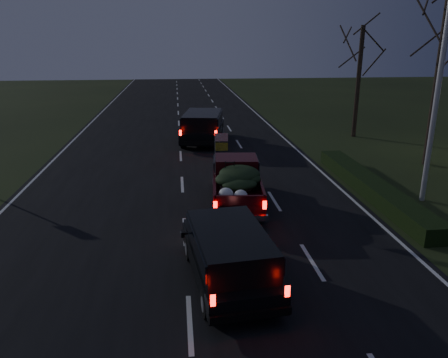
{
  "coord_description": "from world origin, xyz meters",
  "views": [
    {
      "loc": [
        -0.14,
        -13.42,
        6.11
      ],
      "look_at": [
        1.49,
        1.57,
        1.3
      ],
      "focal_mm": 35.0,
      "sensor_mm": 36.0,
      "label": 1
    }
  ],
  "objects_px": {
    "light_pole": "(442,58)",
    "pickup_truck": "(237,180)",
    "lead_suv": "(203,124)",
    "rear_suv": "(229,251)"
  },
  "relations": [
    {
      "from": "pickup_truck",
      "to": "lead_suv",
      "type": "bearing_deg",
      "value": 98.53
    },
    {
      "from": "pickup_truck",
      "to": "rear_suv",
      "type": "height_order",
      "value": "pickup_truck"
    },
    {
      "from": "light_pole",
      "to": "lead_suv",
      "type": "distance_m",
      "value": 14.49
    },
    {
      "from": "pickup_truck",
      "to": "lead_suv",
      "type": "xyz_separation_m",
      "value": [
        -0.64,
        10.76,
        0.23
      ]
    },
    {
      "from": "rear_suv",
      "to": "lead_suv",
      "type": "bearing_deg",
      "value": 82.59
    },
    {
      "from": "light_pole",
      "to": "rear_suv",
      "type": "distance_m",
      "value": 10.97
    },
    {
      "from": "lead_suv",
      "to": "pickup_truck",
      "type": "bearing_deg",
      "value": -76.96
    },
    {
      "from": "light_pole",
      "to": "pickup_truck",
      "type": "bearing_deg",
      "value": 176.29
    },
    {
      "from": "light_pole",
      "to": "rear_suv",
      "type": "bearing_deg",
      "value": -147.37
    },
    {
      "from": "pickup_truck",
      "to": "rear_suv",
      "type": "xyz_separation_m",
      "value": [
        -1.0,
        -5.87,
        0.02
      ]
    }
  ]
}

